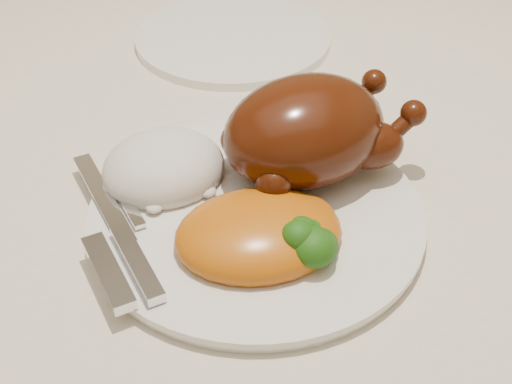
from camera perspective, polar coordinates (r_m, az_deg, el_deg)
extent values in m
cylinder|color=brown|center=(1.44, 19.70, 3.11)|extent=(0.07, 0.07, 0.72)
cube|color=brown|center=(0.73, -11.96, 3.30)|extent=(1.60, 0.90, 0.04)
cube|color=beige|center=(0.71, -12.22, 4.86)|extent=(1.72, 1.02, 0.01)
cylinder|color=white|center=(0.58, 0.00, -1.97)|extent=(0.29, 0.29, 0.01)
cylinder|color=white|center=(0.85, -1.84, 12.24)|extent=(0.25, 0.25, 0.01)
ellipsoid|color=#441607|center=(0.59, 3.89, 4.87)|extent=(0.17, 0.14, 0.09)
ellipsoid|color=#441607|center=(0.58, 3.12, 6.16)|extent=(0.08, 0.07, 0.04)
ellipsoid|color=#441607|center=(0.61, 9.28, 3.69)|extent=(0.05, 0.04, 0.04)
sphere|color=#441607|center=(0.61, 12.49, 6.18)|extent=(0.02, 0.02, 0.02)
ellipsoid|color=#441607|center=(0.64, 6.37, 6.37)|extent=(0.05, 0.04, 0.04)
sphere|color=#441607|center=(0.65, 9.43, 8.70)|extent=(0.02, 0.02, 0.02)
sphere|color=#441607|center=(0.56, 1.44, 0.74)|extent=(0.03, 0.03, 0.03)
sphere|color=#441607|center=(0.61, -1.52, 4.19)|extent=(0.03, 0.03, 0.03)
ellipsoid|color=white|center=(0.61, -7.39, 1.90)|extent=(0.13, 0.12, 0.06)
ellipsoid|color=orange|center=(0.54, 0.20, -3.42)|extent=(0.13, 0.10, 0.04)
ellipsoid|color=orange|center=(0.56, 3.46, -2.20)|extent=(0.06, 0.05, 0.03)
ellipsoid|color=#133F0A|center=(0.53, 3.63, -3.35)|extent=(0.03, 0.03, 0.03)
ellipsoid|color=#133F0A|center=(0.52, 3.38, -3.52)|extent=(0.03, 0.03, 0.02)
ellipsoid|color=#133F0A|center=(0.52, 4.58, -4.42)|extent=(0.04, 0.04, 0.03)
ellipsoid|color=#133F0A|center=(0.54, 4.33, -3.43)|extent=(0.02, 0.02, 0.03)
ellipsoid|color=#133F0A|center=(0.52, 4.37, -4.86)|extent=(0.02, 0.02, 0.02)
ellipsoid|color=#133F0A|center=(0.53, 5.02, -4.33)|extent=(0.03, 0.03, 0.03)
cube|color=silver|center=(0.60, -12.13, -0.42)|extent=(0.05, 0.13, 0.00)
cube|color=silver|center=(0.53, -11.74, -6.29)|extent=(0.04, 0.08, 0.01)
cube|color=silver|center=(0.53, -9.52, -5.61)|extent=(0.04, 0.08, 0.01)
cube|color=silver|center=(0.60, -10.14, -0.08)|extent=(0.04, 0.09, 0.00)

